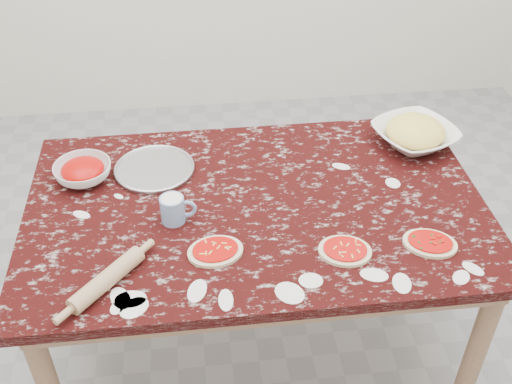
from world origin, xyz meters
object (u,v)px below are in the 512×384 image
Objects in this scene: sauce_bowl at (83,172)px; rolling_pin at (107,279)px; cheese_bowl at (415,136)px; flour_mug at (174,209)px; pizza_tray at (155,169)px; worktable at (256,221)px.

rolling_pin is (0.12, -0.55, -0.01)m from sauce_bowl.
flour_mug is (-0.95, -0.36, 0.01)m from cheese_bowl.
flour_mug is 0.34m from rolling_pin.
rolling_pin is (-0.13, -0.57, 0.02)m from pizza_tray.
worktable is 0.44m from pizza_tray.
sauce_bowl is (-0.26, -0.02, 0.03)m from pizza_tray.
flour_mug is at bearing -168.42° from worktable.
worktable is 0.60m from rolling_pin.
worktable is 5.23× the size of cheese_bowl.
cheese_bowl is at bearing 28.81° from rolling_pin.
sauce_bowl reaches higher than pizza_tray.
cheese_bowl reaches higher than rolling_pin.
cheese_bowl is (0.67, 0.30, 0.12)m from worktable.
sauce_bowl is at bearing -174.63° from pizza_tray.
cheese_bowl is 1.13× the size of rolling_pin.
flour_mug is (0.33, -0.27, 0.02)m from sauce_bowl.
pizza_tray reaches higher than worktable.
worktable is 5.48× the size of pizza_tray.
sauce_bowl is 1.28m from cheese_bowl.
pizza_tray is at bearing 77.05° from rolling_pin.
rolling_pin is at bearing -77.24° from sauce_bowl.
pizza_tray is 0.96× the size of cheese_bowl.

